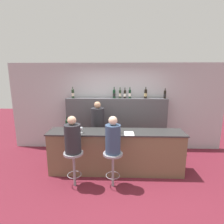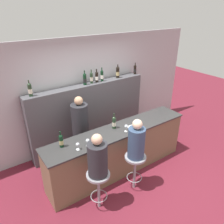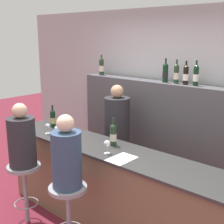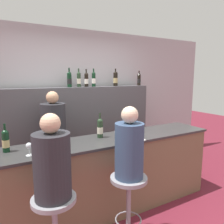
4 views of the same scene
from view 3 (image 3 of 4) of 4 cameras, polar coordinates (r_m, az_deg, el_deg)
The scene contains 19 objects.
wall_back at distance 4.50m, azimuth 11.77°, elevation 1.83°, with size 6.40×0.05×2.60m.
bar_counter at distance 3.69m, azimuth -0.32°, elevation -13.92°, with size 3.09×0.59×0.99m.
back_bar_cabinet at distance 4.45m, azimuth 9.99°, elevation -4.93°, with size 2.90×0.28×1.60m.
wine_bottle_counter_0 at distance 4.32m, azimuth -10.77°, elevation -1.12°, with size 0.07×0.07×0.30m.
wine_bottle_counter_1 at distance 3.54m, azimuth 0.24°, elevation -4.13°, with size 0.08×0.08×0.32m.
wine_bottle_backbar_0 at distance 5.01m, azimuth -1.94°, elevation 8.33°, with size 0.08×0.08×0.32m.
wine_bottle_backbar_1 at distance 4.28m, azimuth 9.73°, elevation 7.13°, with size 0.08×0.08×0.32m.
wine_bottle_backbar_2 at distance 4.19m, azimuth 11.68°, elevation 6.90°, with size 0.07×0.07×0.31m.
wine_bottle_backbar_3 at distance 4.13m, azimuth 13.34°, elevation 6.64°, with size 0.07×0.07×0.30m.
wine_bottle_backbar_4 at distance 4.06m, azimuth 15.09°, elevation 6.51°, with size 0.07×0.07×0.32m.
wine_glass_0 at distance 4.05m, azimuth -11.70°, elevation -2.63°, with size 0.07×0.07×0.13m.
wine_glass_1 at distance 3.90m, azimuth -10.01°, elevation -3.11°, with size 0.07×0.07×0.14m.
wine_glass_2 at distance 3.31m, azimuth -0.90°, elevation -5.88°, with size 0.07×0.07×0.15m.
tasting_menu at distance 3.20m, azimuth 1.77°, elevation -8.55°, with size 0.21×0.30×0.00m.
bar_stool_left at distance 3.91m, azimuth -15.70°, elevation -11.49°, with size 0.39×0.39×0.74m.
guest_seated_left at distance 3.73m, azimuth -16.17°, elevation -4.87°, with size 0.32×0.32×0.75m.
bar_stool_right at distance 3.33m, azimuth -8.00°, elevation -15.76°, with size 0.39×0.39×0.74m.
guest_seated_right at distance 3.12m, azimuth -8.30°, elevation -8.07°, with size 0.30×0.30×0.75m.
bartender at distance 4.36m, azimuth 0.90°, elevation -6.13°, with size 0.35×0.35×1.58m.
Camera 3 is at (2.19, -2.14, 2.22)m, focal length 50.00 mm.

